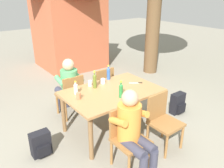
{
  "coord_description": "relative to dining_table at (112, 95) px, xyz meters",
  "views": [
    {
      "loc": [
        -2.1,
        -2.8,
        2.36
      ],
      "look_at": [
        0.0,
        0.0,
        0.88
      ],
      "focal_mm": 36.49,
      "sensor_mm": 36.0,
      "label": 1
    }
  ],
  "objects": [
    {
      "name": "chair_far_right",
      "position": [
        0.36,
        0.83,
        -0.19
      ],
      "size": [
        0.44,
        0.44,
        0.87
      ],
      "color": "olive",
      "rests_on": "ground_plane"
    },
    {
      "name": "brick_kiosk",
      "position": [
        1.15,
        3.78,
        0.71
      ],
      "size": [
        2.05,
        2.07,
        2.65
      ],
      "color": "#B25638",
      "rests_on": "ground_plane"
    },
    {
      "name": "chair_near_left",
      "position": [
        -0.36,
        -0.83,
        -0.19
      ],
      "size": [
        0.44,
        0.44,
        0.87
      ],
      "color": "olive",
      "rests_on": "ground_plane"
    },
    {
      "name": "table_knife",
      "position": [
        0.56,
        -0.01,
        0.09
      ],
      "size": [
        0.21,
        0.16,
        0.01
      ],
      "color": "silver",
      "rests_on": "dining_table"
    },
    {
      "name": "ground_plane",
      "position": [
        0.0,
        0.0,
        -0.68
      ],
      "size": [
        24.0,
        24.0,
        0.0
      ],
      "primitive_type": "plane",
      "color": "gray"
    },
    {
      "name": "cup_terracotta",
      "position": [
        -0.61,
        0.06,
        0.14
      ],
      "size": [
        0.07,
        0.07,
        0.11
      ],
      "primitive_type": "cylinder",
      "color": "#BC6B47",
      "rests_on": "dining_table"
    },
    {
      "name": "person_in_plaid_shirt",
      "position": [
        -0.36,
        0.94,
        -0.02
      ],
      "size": [
        0.47,
        0.62,
        1.18
      ],
      "color": "#4C935B",
      "rests_on": "ground_plane"
    },
    {
      "name": "dining_table",
      "position": [
        0.0,
        0.0,
        0.0
      ],
      "size": [
        1.6,
        1.06,
        0.76
      ],
      "color": "#A37547",
      "rests_on": "ground_plane"
    },
    {
      "name": "bottle_clear",
      "position": [
        -0.55,
        0.25,
        0.18
      ],
      "size": [
        0.06,
        0.06,
        0.22
      ],
      "color": "white",
      "rests_on": "dining_table"
    },
    {
      "name": "cup_white",
      "position": [
        -0.19,
        0.39,
        0.14
      ],
      "size": [
        0.07,
        0.07,
        0.1
      ],
      "primitive_type": "cylinder",
      "color": "white",
      "rests_on": "dining_table"
    },
    {
      "name": "backpack_by_far_side",
      "position": [
        -1.28,
        0.09,
        -0.49
      ],
      "size": [
        0.29,
        0.22,
        0.39
      ],
      "color": "black",
      "rests_on": "ground_plane"
    },
    {
      "name": "chair_far_left",
      "position": [
        -0.36,
        0.83,
        -0.19
      ],
      "size": [
        0.44,
        0.44,
        0.87
      ],
      "color": "olive",
      "rests_on": "ground_plane"
    },
    {
      "name": "bottle_green",
      "position": [
        -0.05,
        -0.29,
        0.21
      ],
      "size": [
        0.06,
        0.06,
        0.29
      ],
      "color": "#287A38",
      "rests_on": "dining_table"
    },
    {
      "name": "chair_near_right",
      "position": [
        0.36,
        -0.83,
        -0.19
      ],
      "size": [
        0.45,
        0.45,
        0.87
      ],
      "color": "olive",
      "rests_on": "ground_plane"
    },
    {
      "name": "person_in_white_shirt",
      "position": [
        -0.36,
        -0.94,
        -0.02
      ],
      "size": [
        0.47,
        0.62,
        1.18
      ],
      "color": "orange",
      "rests_on": "ground_plane"
    },
    {
      "name": "cup_glass",
      "position": [
        0.06,
        0.35,
        0.13
      ],
      "size": [
        0.08,
        0.08,
        0.09
      ],
      "primitive_type": "cylinder",
      "color": "silver",
      "rests_on": "dining_table"
    },
    {
      "name": "backpack_by_near_side",
      "position": [
        1.41,
        -0.34,
        -0.47
      ],
      "size": [
        0.3,
        0.21,
        0.43
      ],
      "color": "black",
      "rests_on": "ground_plane"
    },
    {
      "name": "bottle_olive",
      "position": [
        -0.17,
        0.27,
        0.22
      ],
      "size": [
        0.06,
        0.06,
        0.31
      ],
      "color": "#566623",
      "rests_on": "dining_table"
    },
    {
      "name": "bottle_blue",
      "position": [
        0.26,
        0.45,
        0.21
      ],
      "size": [
        0.06,
        0.06,
        0.28
      ],
      "color": "#2D56A3",
      "rests_on": "dining_table"
    }
  ]
}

